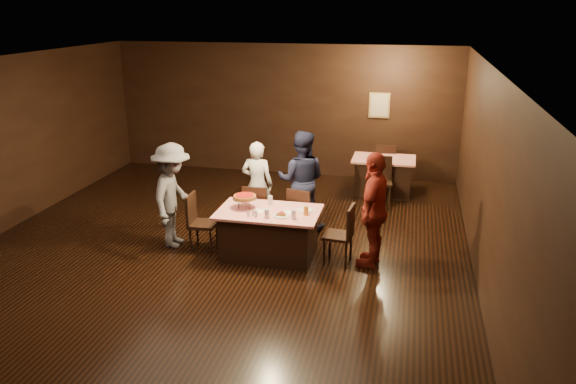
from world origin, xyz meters
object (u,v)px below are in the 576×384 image
object	(u,v)px
chair_back_far	(385,164)
pizza_stand	(245,197)
chair_back_near	(381,182)
diner_grey_knit	(173,196)
chair_far_left	(257,210)
back_table	(383,176)
chair_end_right	(338,234)
chair_far_right	(303,214)
chair_end_left	(203,223)
main_table	(269,234)
glass_amber	(306,211)
diner_red_shirt	(374,210)
glass_front_left	(267,214)
diner_white_jacket	(257,184)
diner_navy_hoodie	(301,180)
plate_empty	(305,210)
glass_back	(270,200)
glass_front_right	(293,214)

from	to	relation	value
chair_back_far	pizza_stand	bearing A→B (deg)	59.93
chair_back_near	diner_grey_knit	world-z (taller)	diner_grey_knit
chair_back_far	chair_back_near	bearing A→B (deg)	85.48
chair_far_left	pizza_stand	size ratio (longest dim) A/B	2.50
back_table	chair_end_right	xyz separation A→B (m)	(-0.47, -3.57, 0.09)
chair_far_right	chair_end_left	size ratio (longest dim) A/B	1.00
main_table	chair_back_near	world-z (taller)	chair_back_near
chair_far_left	glass_amber	bearing A→B (deg)	138.26
chair_back_far	main_table	bearing A→B (deg)	64.85
diner_red_shirt	glass_front_left	bearing A→B (deg)	-65.69
main_table	diner_grey_knit	distance (m)	1.71
main_table	chair_far_left	world-z (taller)	chair_far_left
chair_far_left	chair_back_near	bearing A→B (deg)	-135.99
main_table	glass_amber	xyz separation A→B (m)	(0.60, -0.05, 0.46)
chair_end_right	pizza_stand	size ratio (longest dim) A/B	2.50
back_table	chair_back_near	distance (m)	0.71
chair_back_far	diner_white_jacket	bearing A→B (deg)	49.97
diner_navy_hoodie	diner_grey_knit	bearing A→B (deg)	30.12
chair_far_right	plate_empty	bearing A→B (deg)	117.80
chair_end_left	chair_back_far	size ratio (longest dim) A/B	1.00
main_table	chair_end_left	bearing A→B (deg)	180.00
chair_far_left	diner_grey_knit	distance (m)	1.46
pizza_stand	glass_front_left	world-z (taller)	pizza_stand
back_table	glass_amber	bearing A→B (deg)	-105.00
plate_empty	glass_amber	xyz separation A→B (m)	(0.05, -0.20, 0.06)
glass_back	chair_back_far	bearing A→B (deg)	67.29
chair_far_left	glass_front_left	world-z (taller)	chair_far_left
glass_front_right	diner_red_shirt	bearing A→B (deg)	15.44
chair_end_left	diner_white_jacket	size ratio (longest dim) A/B	0.61
glass_back	chair_back_near	bearing A→B (deg)	57.77
chair_far_left	chair_back_far	bearing A→B (deg)	-123.03
chair_back_near	diner_red_shirt	size ratio (longest dim) A/B	0.53
pizza_stand	chair_end_left	bearing A→B (deg)	-175.91
glass_amber	glass_back	size ratio (longest dim) A/B	1.00
main_table	plate_empty	bearing A→B (deg)	15.26
chair_back_near	diner_red_shirt	world-z (taller)	diner_red_shirt
diner_red_shirt	pizza_stand	distance (m)	2.02
glass_front_right	diner_grey_knit	bearing A→B (deg)	170.91
chair_end_right	glass_front_right	size ratio (longest dim) A/B	6.79
chair_back_near	glass_front_right	distance (m)	3.33
chair_end_left	pizza_stand	size ratio (longest dim) A/B	2.50
diner_red_shirt	chair_far_left	bearing A→B (deg)	-97.55
back_table	chair_end_left	xyz separation A→B (m)	(-2.67, -3.57, 0.09)
back_table	plate_empty	world-z (taller)	plate_empty
pizza_stand	plate_empty	distance (m)	0.97
diner_white_jacket	glass_back	xyz separation A→B (m)	(0.48, -0.93, 0.06)
glass_front_left	glass_back	distance (m)	0.61
diner_navy_hoodie	chair_back_near	bearing A→B (deg)	-132.73
diner_navy_hoodie	glass_front_right	xyz separation A→B (m)	(0.19, -1.56, -0.05)
glass_front_left	chair_back_far	bearing A→B (deg)	71.22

